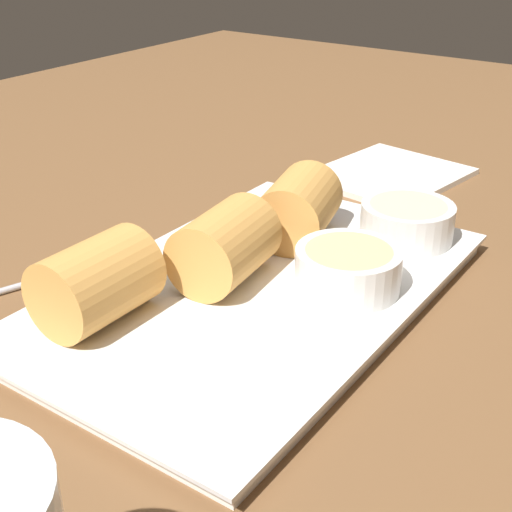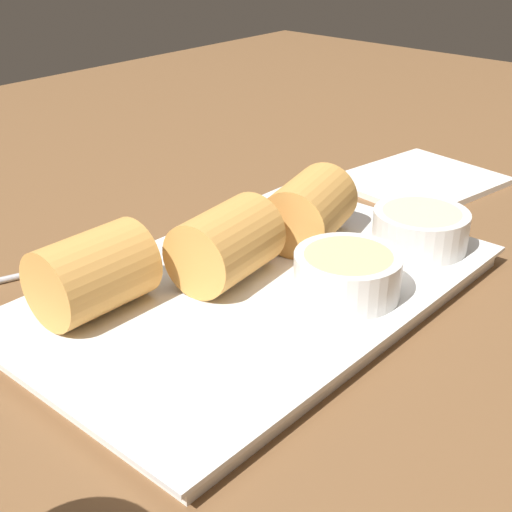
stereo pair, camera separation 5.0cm
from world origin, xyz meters
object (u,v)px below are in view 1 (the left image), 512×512
at_px(dipping_bowl_near, 348,268).
at_px(spoon, 103,259).
at_px(serving_plate, 256,292).
at_px(dipping_bowl_far, 407,220).
at_px(napkin, 389,175).

relative_size(dipping_bowl_near, spoon, 0.49).
bearing_deg(dipping_bowl_near, serving_plate, -61.49).
bearing_deg(serving_plate, dipping_bowl_far, 156.65).
relative_size(serving_plate, dipping_bowl_far, 4.69).
xyz_separation_m(serving_plate, spoon, (0.02, -0.13, -0.00)).
bearing_deg(spoon, napkin, 162.25).
xyz_separation_m(serving_plate, dipping_bowl_near, (-0.03, 0.06, 0.02)).
relative_size(serving_plate, spoon, 2.31).
bearing_deg(serving_plate, dipping_bowl_near, 118.51).
bearing_deg(napkin, serving_plate, 6.59).
bearing_deg(dipping_bowl_near, spoon, -74.48).
height_order(dipping_bowl_near, dipping_bowl_far, same).
relative_size(dipping_bowl_near, napkin, 0.45).
bearing_deg(dipping_bowl_far, napkin, -150.72).
height_order(serving_plate, dipping_bowl_far, dipping_bowl_far).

